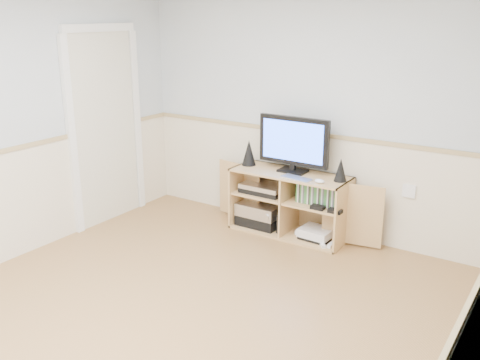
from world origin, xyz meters
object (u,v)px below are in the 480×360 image
at_px(monitor, 294,142).
at_px(game_consoles, 316,234).
at_px(keyboard, 297,178).
at_px(media_cabinet, 292,201).

distance_m(monitor, game_consoles, 0.94).
xyz_separation_m(monitor, keyboard, (0.14, -0.19, -0.30)).
bearing_deg(game_consoles, monitor, 168.97).
bearing_deg(game_consoles, media_cabinet, 167.86).
bearing_deg(game_consoles, keyboard, -142.83).
relative_size(monitor, game_consoles, 1.66).
relative_size(media_cabinet, game_consoles, 4.18).
xyz_separation_m(monitor, game_consoles, (0.31, -0.06, -0.88)).
distance_m(media_cabinet, game_consoles, 0.41).
bearing_deg(monitor, keyboard, -52.66).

